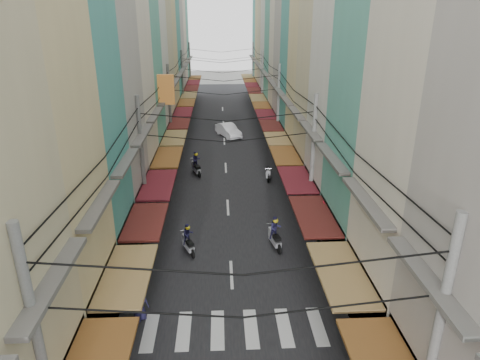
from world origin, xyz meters
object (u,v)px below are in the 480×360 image
object	(u,v)px
bicycle	(377,282)
market_umbrella	(364,226)
white_car	(228,136)
traffic_sign	(322,215)

from	to	relation	value
bicycle	market_umbrella	xyz separation A→B (m)	(-0.41, 1.56, 2.29)
white_car	traffic_sign	xyz separation A→B (m)	(4.45, -24.11, 2.31)
traffic_sign	market_umbrella	bearing A→B (deg)	-35.14
bicycle	market_umbrella	distance (m)	2.80
white_car	market_umbrella	world-z (taller)	market_umbrella
white_car	market_umbrella	distance (m)	26.26
traffic_sign	bicycle	bearing A→B (deg)	-51.87
bicycle	traffic_sign	world-z (taller)	traffic_sign
bicycle	traffic_sign	xyz separation A→B (m)	(-2.23, 2.85, 2.31)
bicycle	traffic_sign	distance (m)	4.29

